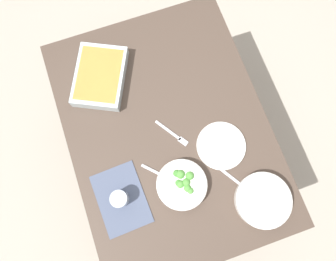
{
  "coord_description": "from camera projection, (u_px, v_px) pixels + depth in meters",
  "views": [
    {
      "loc": [
        0.3,
        -0.1,
        2.09
      ],
      "look_at": [
        0.0,
        0.0,
        0.74
      ],
      "focal_mm": 32.58,
      "sensor_mm": 36.0,
      "label": 1
    }
  ],
  "objects": [
    {
      "name": "ground_plane",
      "position": [
        168.0,
        155.0,
        2.1
      ],
      "size": [
        6.0,
        6.0,
        0.0
      ],
      "primitive_type": "plane",
      "color": "#B2A899"
    },
    {
      "name": "broccoli_bowl",
      "position": [
        182.0,
        184.0,
        1.3
      ],
      "size": [
        0.22,
        0.22,
        0.07
      ],
      "color": "silver",
      "rests_on": "dining_table"
    },
    {
      "name": "spoon_by_stew",
      "position": [
        241.0,
        185.0,
        1.32
      ],
      "size": [
        0.16,
        0.11,
        0.01
      ],
      "color": "silver",
      "rests_on": "dining_table"
    },
    {
      "name": "placemat",
      "position": [
        121.0,
        199.0,
        1.31
      ],
      "size": [
        0.29,
        0.21,
        0.0
      ],
      "primitive_type": "cube",
      "rotation": [
        0.0,
        0.0,
        0.04
      ],
      "color": "#4C5670",
      "rests_on": "dining_table"
    },
    {
      "name": "baking_dish",
      "position": [
        100.0,
        76.0,
        1.41
      ],
      "size": [
        0.37,
        0.33,
        0.06
      ],
      "color": "silver",
      "rests_on": "dining_table"
    },
    {
      "name": "spoon_by_broccoli",
      "position": [
        164.0,
        176.0,
        1.33
      ],
      "size": [
        0.14,
        0.14,
        0.01
      ],
      "color": "silver",
      "rests_on": "dining_table"
    },
    {
      "name": "stew_bowl",
      "position": [
        263.0,
        200.0,
        1.28
      ],
      "size": [
        0.24,
        0.24,
        0.06
      ],
      "color": "silver",
      "rests_on": "dining_table"
    },
    {
      "name": "fork_on_table",
      "position": [
        174.0,
        135.0,
        1.38
      ],
      "size": [
        0.16,
        0.11,
        0.01
      ],
      "color": "silver",
      "rests_on": "dining_table"
    },
    {
      "name": "dining_table",
      "position": [
        168.0,
        135.0,
        1.47
      ],
      "size": [
        1.2,
        0.9,
        0.74
      ],
      "color": "#4C3D33",
      "rests_on": "ground_plane"
    },
    {
      "name": "side_plate",
      "position": [
        221.0,
        146.0,
        1.36
      ],
      "size": [
        0.22,
        0.22,
        0.01
      ],
      "primitive_type": "cylinder",
      "color": "silver",
      "rests_on": "dining_table"
    },
    {
      "name": "drink_cup",
      "position": [
        120.0,
        199.0,
        1.28
      ],
      "size": [
        0.07,
        0.07,
        0.08
      ],
      "color": "#B2BCC6",
      "rests_on": "dining_table"
    }
  ]
}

